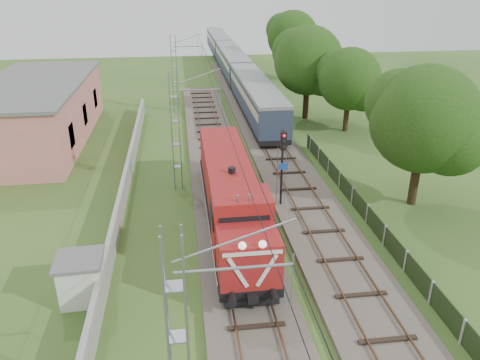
{
  "coord_description": "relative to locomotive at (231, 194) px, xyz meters",
  "views": [
    {
      "loc": [
        -2.63,
        -17.71,
        13.49
      ],
      "look_at": [
        0.73,
        7.82,
        2.2
      ],
      "focal_mm": 35.0,
      "sensor_mm": 36.0,
      "label": 1
    }
  ],
  "objects": [
    {
      "name": "tree_b",
      "position": [
        12.83,
        16.92,
        2.7
      ],
      "size": [
        5.95,
        5.67,
        7.71
      ],
      "color": "#362A16",
      "rests_on": "ground"
    },
    {
      "name": "catenary",
      "position": [
        -2.95,
        5.89,
        1.94
      ],
      "size": [
        3.31,
        70.0,
        8.0
      ],
      "color": "gray",
      "rests_on": "ground"
    },
    {
      "name": "track_side",
      "position": [
        5.0,
        13.89,
        -1.93
      ],
      "size": [
        4.2,
        80.0,
        0.45
      ],
      "color": "#6B6054",
      "rests_on": "ground"
    },
    {
      "name": "tree_c",
      "position": [
        10.21,
        21.62,
        3.63
      ],
      "size": [
        7.11,
        6.77,
        9.21
      ],
      "color": "#362A16",
      "rests_on": "ground"
    },
    {
      "name": "ground",
      "position": [
        0.0,
        -6.11,
        -2.11
      ],
      "size": [
        140.0,
        140.0,
        0.0
      ],
      "primitive_type": "plane",
      "color": "#335720",
      "rests_on": "ground"
    },
    {
      "name": "relay_hut",
      "position": [
        -7.4,
        -5.7,
        -1.03
      ],
      "size": [
        2.16,
        2.16,
        2.14
      ],
      "color": "silver",
      "rests_on": "ground"
    },
    {
      "name": "fence",
      "position": [
        8.0,
        -3.11,
        -1.51
      ],
      "size": [
        0.12,
        32.0,
        1.2
      ],
      "color": "black",
      "rests_on": "ground"
    },
    {
      "name": "track_main",
      "position": [
        0.0,
        0.89,
        -1.93
      ],
      "size": [
        4.2,
        70.0,
        0.45
      ],
      "color": "#6B6054",
      "rests_on": "ground"
    },
    {
      "name": "tree_d",
      "position": [
        13.13,
        40.56,
        3.72
      ],
      "size": [
        7.21,
        6.86,
        9.34
      ],
      "color": "#362A16",
      "rests_on": "ground"
    },
    {
      "name": "signal_post",
      "position": [
        3.34,
        1.89,
        1.42
      ],
      "size": [
        0.57,
        0.44,
        5.14
      ],
      "color": "black",
      "rests_on": "ground"
    },
    {
      "name": "coach_rake",
      "position": [
        5.0,
        43.29,
        0.27
      ],
      "size": [
        2.83,
        63.06,
        3.27
      ],
      "color": "black",
      "rests_on": "ground"
    },
    {
      "name": "locomotive",
      "position": [
        0.0,
        0.0,
        0.0
      ],
      "size": [
        2.78,
        15.88,
        4.03
      ],
      "color": "black",
      "rests_on": "ground"
    },
    {
      "name": "station_building",
      "position": [
        -15.0,
        17.89,
        0.52
      ],
      "size": [
        8.4,
        20.4,
        5.22
      ],
      "color": "#DB7676",
      "rests_on": "ground"
    },
    {
      "name": "boundary_wall",
      "position": [
        -6.5,
        5.89,
        -1.36
      ],
      "size": [
        0.25,
        40.0,
        1.5
      ],
      "primitive_type": "cube",
      "color": "#9E9E99",
      "rests_on": "ground"
    },
    {
      "name": "tree_a",
      "position": [
        11.93,
        1.53,
        3.41
      ],
      "size": [
        6.83,
        6.51,
        8.86
      ],
      "color": "#362A16",
      "rests_on": "ground"
    }
  ]
}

